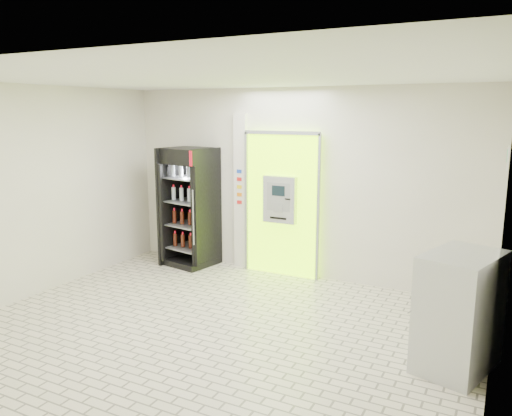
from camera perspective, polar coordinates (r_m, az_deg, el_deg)
The scene contains 7 objects.
ground at distance 6.24m, azimuth -4.77°, elevation -13.95°, with size 6.00×6.00×0.00m, color beige.
room_shell at distance 5.72m, azimuth -5.07°, elevation 3.04°, with size 6.00×6.00×6.00m.
atm_assembly at distance 8.02m, azimuth 3.02°, elevation 0.52°, with size 1.30×0.24×2.33m.
pillar at distance 8.38m, azimuth -1.74°, elevation 1.87°, with size 0.22×0.11×2.60m.
beverage_cooler at distance 8.63m, azimuth -7.57°, elevation -0.15°, with size 0.88×0.83×2.03m.
steel_cabinet at distance 5.61m, azimuth 22.21°, elevation -10.91°, with size 0.87×1.06×1.23m.
exit_sign at distance 6.20m, azimuth 26.87°, elevation 5.13°, with size 0.02×0.22×0.26m.
Camera 1 is at (3.03, -4.78, 2.63)m, focal length 35.00 mm.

